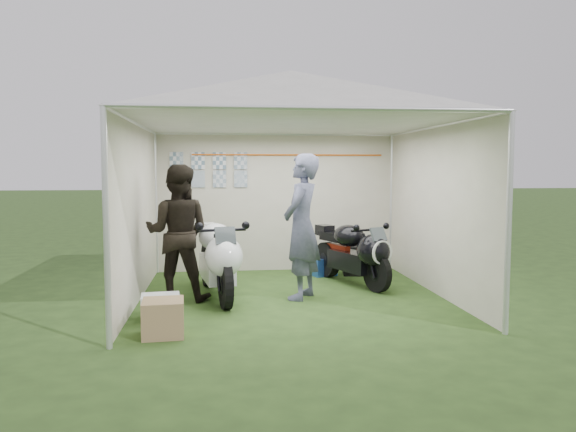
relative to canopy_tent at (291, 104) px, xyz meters
name	(u,v)px	position (x,y,z in m)	size (l,w,h in m)	color
ground	(291,296)	(0.00, -0.03, -2.58)	(80.00, 80.00, 0.00)	#274018
canopy_tent	(291,104)	(0.00, 0.00, 0.00)	(5.66, 5.66, 3.00)	silver
motorcycle_white	(217,256)	(-0.98, -0.03, -2.01)	(0.66, 2.06, 1.02)	black
motorcycle_black	(354,251)	(1.02, 0.57, -2.07)	(0.91, 1.76, 0.91)	black
paddock_stand	(324,267)	(0.71, 1.35, -2.43)	(0.38, 0.24, 0.28)	blue
person_dark_jacket	(178,233)	(-1.49, -0.07, -1.69)	(0.86, 0.67, 1.77)	black
person_blue_jacket	(302,227)	(0.12, -0.17, -1.62)	(0.70, 0.46, 1.92)	slate
equipment_box	(358,260)	(1.27, 1.39, -2.34)	(0.47, 0.38, 0.47)	black
crate_0	(161,307)	(-1.62, -1.02, -2.43)	(0.43, 0.33, 0.29)	silver
crate_1	(163,318)	(-1.53, -1.67, -2.39)	(0.42, 0.42, 0.37)	#92744D
crate_2	(166,315)	(-1.54, -1.23, -2.48)	(0.27, 0.22, 0.20)	silver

